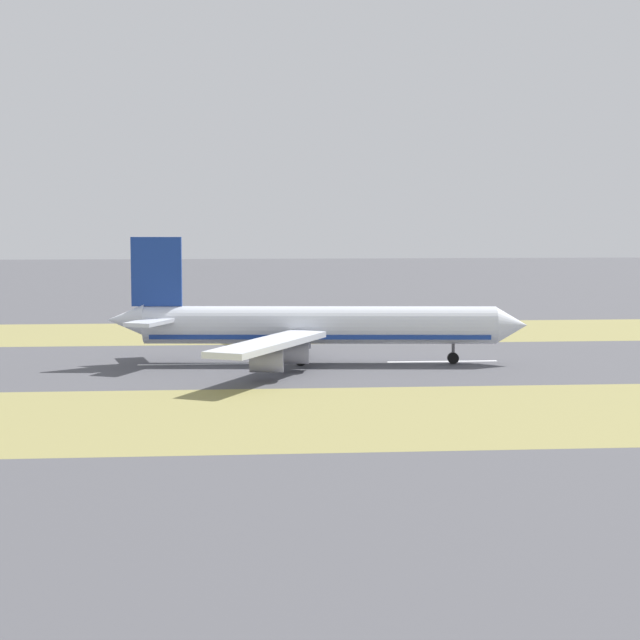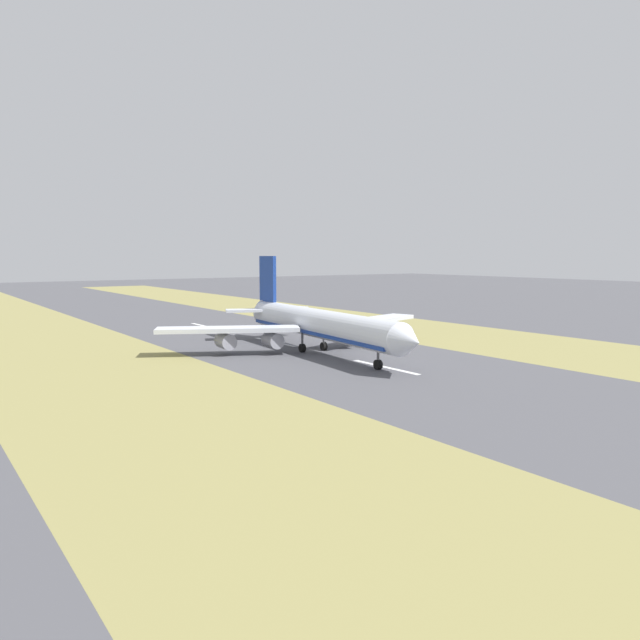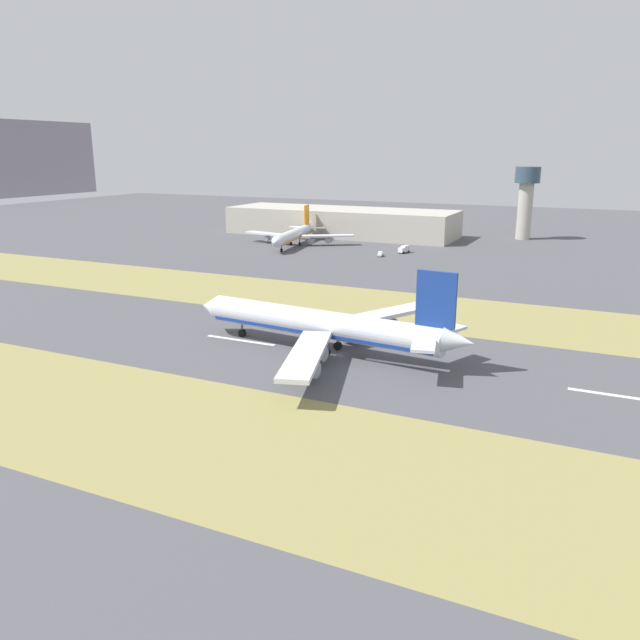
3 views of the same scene
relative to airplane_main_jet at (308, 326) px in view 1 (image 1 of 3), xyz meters
The scene contains 6 objects.
ground_plane 6.69m from the airplane_main_jet, 102.33° to the right, with size 800.00×800.00×0.00m, color #4C4C51.
grass_median_west 46.11m from the airplane_main_jet, behind, with size 40.00×600.00×0.01m, color olive.
grass_median_east 44.87m from the airplane_main_jet, ahead, with size 40.00×600.00×0.01m, color olive.
centreline_dash_mid 19.09m from the airplane_main_jet, 91.97° to the right, with size 1.20×18.00×0.01m, color silver.
centreline_dash_far 22.72m from the airplane_main_jet, 91.63° to the left, with size 1.20×18.00×0.01m, color silver.
airplane_main_jet is the anchor object (origin of this frame).
Camera 1 is at (169.52, -9.12, 23.85)m, focal length 60.00 mm.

